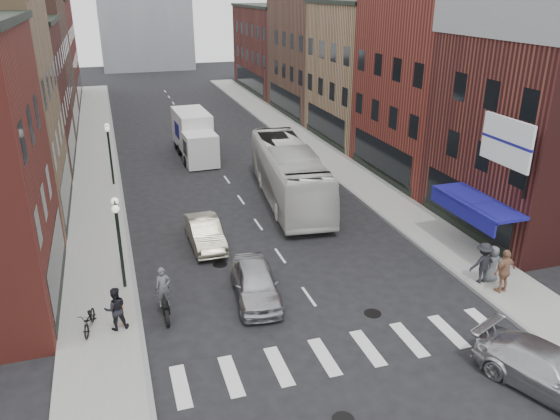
# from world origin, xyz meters

# --- Properties ---
(ground) EXTENTS (160.00, 160.00, 0.00)m
(ground) POSITION_xyz_m (0.00, 0.00, 0.00)
(ground) COLOR black
(ground) RESTS_ON ground
(sidewalk_left) EXTENTS (3.00, 74.00, 0.15)m
(sidewalk_left) POSITION_xyz_m (-8.50, 22.00, 0.07)
(sidewalk_left) COLOR gray
(sidewalk_left) RESTS_ON ground
(sidewalk_right) EXTENTS (3.00, 74.00, 0.15)m
(sidewalk_right) POSITION_xyz_m (8.50, 22.00, 0.07)
(sidewalk_right) COLOR gray
(sidewalk_right) RESTS_ON ground
(curb_left) EXTENTS (0.20, 74.00, 0.16)m
(curb_left) POSITION_xyz_m (-7.00, 22.00, 0.00)
(curb_left) COLOR gray
(curb_left) RESTS_ON ground
(curb_right) EXTENTS (0.20, 74.00, 0.16)m
(curb_right) POSITION_xyz_m (7.00, 22.00, 0.00)
(curb_right) COLOR gray
(curb_right) RESTS_ON ground
(crosswalk_stripes) EXTENTS (12.00, 2.20, 0.01)m
(crosswalk_stripes) POSITION_xyz_m (0.00, -3.00, 0.00)
(crosswalk_stripes) COLOR silver
(crosswalk_stripes) RESTS_ON ground
(bldg_left_far_a) EXTENTS (10.30, 12.20, 13.30)m
(bldg_left_far_a) POSITION_xyz_m (-14.99, 35.00, 6.65)
(bldg_left_far_a) COLOR #523429
(bldg_left_far_a) RESTS_ON ground
(bldg_left_far_b) EXTENTS (10.30, 16.20, 11.30)m
(bldg_left_far_b) POSITION_xyz_m (-14.99, 49.00, 5.65)
(bldg_left_far_b) COLOR maroon
(bldg_left_far_b) RESTS_ON ground
(bldg_right_corner) EXTENTS (10.30, 9.20, 12.30)m
(bldg_right_corner) POSITION_xyz_m (14.99, 4.50, 6.15)
(bldg_right_corner) COLOR #401817
(bldg_right_corner) RESTS_ON ground
(bldg_right_mid_a) EXTENTS (10.30, 10.20, 14.30)m
(bldg_right_mid_a) POSITION_xyz_m (15.00, 14.00, 7.15)
(bldg_right_mid_a) COLOR maroon
(bldg_right_mid_a) RESTS_ON ground
(bldg_right_mid_b) EXTENTS (10.30, 10.20, 11.30)m
(bldg_right_mid_b) POSITION_xyz_m (14.99, 24.00, 5.65)
(bldg_right_mid_b) COLOR olive
(bldg_right_mid_b) RESTS_ON ground
(bldg_right_far_a) EXTENTS (10.30, 12.20, 12.30)m
(bldg_right_far_a) POSITION_xyz_m (14.99, 35.00, 6.15)
(bldg_right_far_a) COLOR #523429
(bldg_right_far_a) RESTS_ON ground
(bldg_right_far_b) EXTENTS (10.30, 16.20, 10.30)m
(bldg_right_far_b) POSITION_xyz_m (14.99, 49.00, 5.15)
(bldg_right_far_b) COLOR #401817
(bldg_right_far_b) RESTS_ON ground
(awning_blue) EXTENTS (1.80, 5.00, 0.78)m
(awning_blue) POSITION_xyz_m (8.93, 2.50, 2.63)
(awning_blue) COLOR navy
(awning_blue) RESTS_ON ground
(billboard_sign) EXTENTS (1.52, 3.00, 3.70)m
(billboard_sign) POSITION_xyz_m (8.59, 0.50, 6.13)
(billboard_sign) COLOR black
(billboard_sign) RESTS_ON ground
(streetlamp_near) EXTENTS (0.32, 1.22, 4.11)m
(streetlamp_near) POSITION_xyz_m (-7.40, 4.00, 2.91)
(streetlamp_near) COLOR black
(streetlamp_near) RESTS_ON ground
(streetlamp_far) EXTENTS (0.32, 1.22, 4.11)m
(streetlamp_far) POSITION_xyz_m (-7.40, 18.00, 2.91)
(streetlamp_far) COLOR black
(streetlamp_far) RESTS_ON ground
(bike_rack) EXTENTS (0.08, 0.68, 0.80)m
(bike_rack) POSITION_xyz_m (-7.60, 1.30, 0.55)
(bike_rack) COLOR #D8590C
(bike_rack) RESTS_ON sidewalk_left
(box_truck) EXTENTS (2.53, 7.78, 3.36)m
(box_truck) POSITION_xyz_m (-1.12, 23.09, 1.66)
(box_truck) COLOR silver
(box_truck) RESTS_ON ground
(motorcycle_rider) EXTENTS (0.61, 2.14, 2.18)m
(motorcycle_rider) POSITION_xyz_m (-5.97, 1.33, 1.02)
(motorcycle_rider) COLOR black
(motorcycle_rider) RESTS_ON ground
(transit_bus) EXTENTS (4.24, 12.43, 3.39)m
(transit_bus) POSITION_xyz_m (2.85, 12.20, 1.70)
(transit_bus) COLOR silver
(transit_bus) RESTS_ON ground
(sedan_left_near) EXTENTS (2.29, 4.63, 1.52)m
(sedan_left_near) POSITION_xyz_m (-2.18, 1.54, 0.76)
(sedan_left_near) COLOR #A9A9AE
(sedan_left_near) RESTS_ON ground
(sedan_left_far) EXTENTS (1.53, 4.28, 1.41)m
(sedan_left_far) POSITION_xyz_m (-3.27, 7.27, 0.70)
(sedan_left_far) COLOR #BEB89A
(sedan_left_far) RESTS_ON ground
(curb_car) EXTENTS (3.75, 5.38, 1.45)m
(curb_car) POSITION_xyz_m (5.36, -6.83, 0.72)
(curb_car) COLOR #B5B5BA
(curb_car) RESTS_ON ground
(parked_bicycle) EXTENTS (0.88, 1.76, 0.89)m
(parked_bicycle) POSITION_xyz_m (-8.81, 1.05, 0.59)
(parked_bicycle) COLOR black
(parked_bicycle) RESTS_ON sidewalk_left
(ped_left_solo) EXTENTS (0.89, 0.57, 1.74)m
(ped_left_solo) POSITION_xyz_m (-7.82, 0.82, 1.02)
(ped_left_solo) COLOR black
(ped_left_solo) RESTS_ON sidewalk_left
(ped_right_a) EXTENTS (1.22, 0.62, 1.87)m
(ped_right_a) POSITION_xyz_m (7.56, -0.36, 1.09)
(ped_right_a) COLOR black
(ped_right_a) RESTS_ON sidewalk_right
(ped_right_b) EXTENTS (1.24, 0.77, 1.97)m
(ped_right_b) POSITION_xyz_m (7.89, -1.33, 1.13)
(ped_right_b) COLOR #96664C
(ped_right_b) RESTS_ON sidewalk_right
(ped_right_c) EXTENTS (0.86, 0.61, 1.65)m
(ped_right_c) POSITION_xyz_m (8.05, -0.37, 0.97)
(ped_right_c) COLOR #585A5F
(ped_right_c) RESTS_ON sidewalk_right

